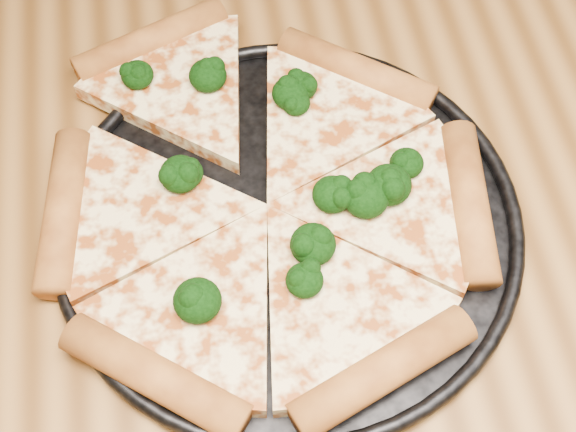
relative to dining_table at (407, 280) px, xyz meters
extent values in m
cube|color=brown|center=(0.00, 0.00, 0.07)|extent=(1.20, 0.90, 0.04)
cylinder|color=black|center=(-0.10, 0.01, 0.09)|extent=(0.34, 0.34, 0.01)
torus|color=black|center=(-0.10, 0.01, 0.10)|extent=(0.35, 0.35, 0.01)
cylinder|color=#B86E2E|center=(-0.02, 0.14, 0.11)|extent=(0.12, 0.11, 0.03)
cylinder|color=#B86E2E|center=(-0.19, 0.20, 0.11)|extent=(0.14, 0.08, 0.03)
cylinder|color=#B86E2E|center=(-0.26, 0.05, 0.11)|extent=(0.05, 0.14, 0.03)
cylinder|color=#B86E2E|center=(-0.21, -0.09, 0.11)|extent=(0.12, 0.11, 0.03)
cylinder|color=#B86E2E|center=(-0.06, -0.12, 0.11)|extent=(0.14, 0.08, 0.03)
cylinder|color=#B86E2E|center=(0.03, 0.00, 0.11)|extent=(0.05, 0.14, 0.03)
ellipsoid|color=black|center=(-0.08, 0.12, 0.12)|extent=(0.03, 0.03, 0.02)
ellipsoid|color=black|center=(-0.07, 0.02, 0.12)|extent=(0.03, 0.03, 0.02)
ellipsoid|color=black|center=(-0.02, 0.02, 0.12)|extent=(0.03, 0.03, 0.03)
ellipsoid|color=black|center=(-0.17, -0.05, 0.12)|extent=(0.03, 0.03, 0.03)
ellipsoid|color=black|center=(-0.17, 0.06, 0.12)|extent=(0.03, 0.03, 0.02)
ellipsoid|color=black|center=(-0.10, -0.05, 0.12)|extent=(0.03, 0.03, 0.02)
ellipsoid|color=black|center=(-0.09, -0.02, 0.12)|extent=(0.03, 0.03, 0.02)
ellipsoid|color=black|center=(-0.07, 0.13, 0.12)|extent=(0.03, 0.03, 0.02)
ellipsoid|color=black|center=(-0.08, 0.11, 0.12)|extent=(0.02, 0.02, 0.02)
ellipsoid|color=black|center=(-0.20, 0.16, 0.12)|extent=(0.03, 0.03, 0.02)
ellipsoid|color=black|center=(-0.01, 0.04, 0.12)|extent=(0.03, 0.03, 0.02)
ellipsoid|color=black|center=(-0.04, 0.01, 0.12)|extent=(0.03, 0.03, 0.03)
ellipsoid|color=black|center=(-0.18, 0.06, 0.12)|extent=(0.03, 0.03, 0.02)
ellipsoid|color=black|center=(-0.14, 0.15, 0.12)|extent=(0.03, 0.03, 0.02)
camera|label=1|loc=(-0.15, -0.30, 0.63)|focal=51.26mm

